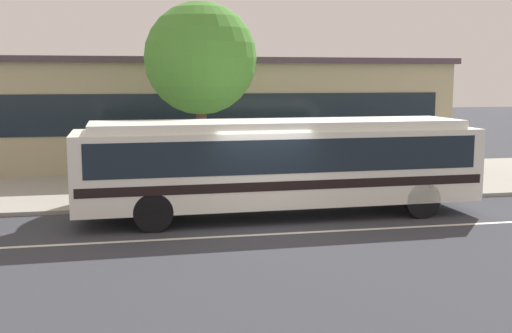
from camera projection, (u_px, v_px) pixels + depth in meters
ground_plane at (265, 227)px, 16.26m from camera, size 120.00×120.00×0.00m
sidewalk_slab at (226, 183)px, 22.62m from camera, size 60.00×8.00×0.12m
lane_stripe_center at (272, 234)px, 15.48m from camera, size 56.00×0.16×0.01m
transit_bus at (280, 161)px, 17.35m from camera, size 11.13×2.74×2.67m
pedestrian_waiting_near_sign at (282, 161)px, 20.88m from camera, size 0.46×0.46×1.62m
bus_stop_sign at (383, 146)px, 19.74m from camera, size 0.16×0.43×2.49m
street_tree_near_stop at (201, 59)px, 20.90m from camera, size 3.75×3.75×6.23m
station_building at (201, 111)px, 28.76m from camera, size 21.05×8.67×4.65m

